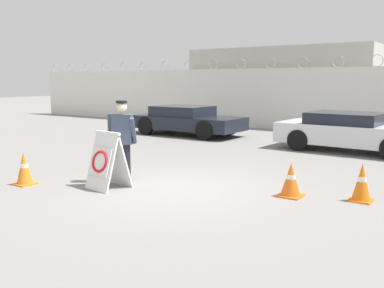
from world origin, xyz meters
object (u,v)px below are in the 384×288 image
(security_guard, at_px, (122,137))
(traffic_cone_near, at_px, (362,182))
(traffic_cone_far, at_px, (24,168))
(parked_car_rear_sedan, at_px, (351,131))
(parked_car_front_coupe, at_px, (186,120))
(barricade_sign, at_px, (106,160))
(traffic_cone_mid, at_px, (291,180))

(security_guard, xyz_separation_m, traffic_cone_near, (4.53, 1.33, -0.62))
(traffic_cone_far, relative_size, parked_car_rear_sedan, 0.16)
(traffic_cone_far, bearing_deg, security_guard, 41.23)
(traffic_cone_near, height_order, parked_car_front_coupe, parked_car_front_coupe)
(traffic_cone_far, xyz_separation_m, parked_car_rear_sedan, (4.44, 8.19, 0.27))
(barricade_sign, bearing_deg, traffic_cone_far, -149.93)
(traffic_cone_mid, bearing_deg, traffic_cone_far, -155.30)
(security_guard, height_order, parked_car_rear_sedan, security_guard)
(barricade_sign, height_order, parked_car_rear_sedan, parked_car_rear_sedan)
(parked_car_front_coupe, xyz_separation_m, parked_car_rear_sedan, (6.39, -0.37, 0.01))
(traffic_cone_mid, relative_size, parked_car_rear_sedan, 0.15)
(barricade_sign, distance_m, traffic_cone_far, 1.81)
(barricade_sign, bearing_deg, parked_car_rear_sedan, 75.01)
(security_guard, height_order, traffic_cone_mid, security_guard)
(traffic_cone_mid, xyz_separation_m, parked_car_rear_sedan, (-0.44, 5.94, 0.29))
(parked_car_front_coupe, height_order, parked_car_rear_sedan, parked_car_rear_sedan)
(traffic_cone_near, height_order, traffic_cone_far, traffic_cone_near)
(traffic_cone_mid, height_order, parked_car_front_coupe, parked_car_front_coupe)
(barricade_sign, xyz_separation_m, parked_car_front_coupe, (-3.58, 7.82, 0.02))
(traffic_cone_near, bearing_deg, security_guard, -163.59)
(parked_car_rear_sedan, bearing_deg, barricade_sign, -108.11)
(barricade_sign, bearing_deg, traffic_cone_near, 29.20)
(barricade_sign, relative_size, security_guard, 0.66)
(traffic_cone_near, xyz_separation_m, traffic_cone_mid, (-1.16, -0.42, -0.03))
(barricade_sign, xyz_separation_m, traffic_cone_mid, (3.25, 1.51, -0.25))
(parked_car_front_coupe, distance_m, parked_car_rear_sedan, 6.40)
(security_guard, bearing_deg, traffic_cone_near, -13.33)
(security_guard, bearing_deg, parked_car_rear_sedan, 37.15)
(traffic_cone_mid, xyz_separation_m, traffic_cone_far, (-4.89, -2.25, 0.02))
(parked_car_rear_sedan, bearing_deg, traffic_cone_far, -115.93)
(traffic_cone_near, bearing_deg, barricade_sign, -156.47)
(traffic_cone_far, bearing_deg, traffic_cone_mid, 24.70)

